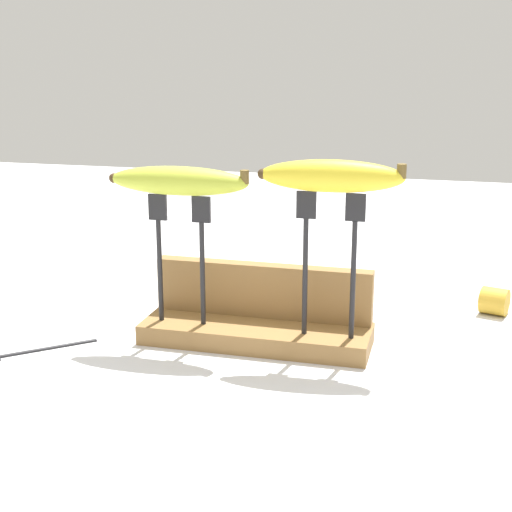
% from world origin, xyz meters
% --- Properties ---
extents(ground_plane, '(3.00, 3.00, 0.00)m').
position_xyz_m(ground_plane, '(0.00, 0.00, 0.00)').
color(ground_plane, silver).
extents(wooden_board, '(0.32, 0.10, 0.03)m').
position_xyz_m(wooden_board, '(0.00, 0.00, 0.01)').
color(wooden_board, olive).
rests_on(wooden_board, ground).
extents(board_backstop, '(0.32, 0.02, 0.08)m').
position_xyz_m(board_backstop, '(0.00, 0.04, 0.07)').
color(board_backstop, olive).
rests_on(board_backstop, wooden_board).
extents(fork_stand_left, '(0.09, 0.01, 0.18)m').
position_xyz_m(fork_stand_left, '(-0.10, -0.02, 0.14)').
color(fork_stand_left, black).
rests_on(fork_stand_left, wooden_board).
extents(fork_stand_right, '(0.09, 0.01, 0.20)m').
position_xyz_m(fork_stand_right, '(0.10, -0.02, 0.14)').
color(fork_stand_right, black).
rests_on(fork_stand_right, wooden_board).
extents(banana_raised_left, '(0.20, 0.05, 0.04)m').
position_xyz_m(banana_raised_left, '(-0.10, -0.02, 0.23)').
color(banana_raised_left, '#B2C138').
rests_on(banana_raised_left, fork_stand_left).
extents(banana_raised_right, '(0.19, 0.05, 0.04)m').
position_xyz_m(banana_raised_right, '(0.10, -0.02, 0.25)').
color(banana_raised_right, yellow).
rests_on(banana_raised_right, fork_stand_right).
extents(fork_fallen_near, '(0.14, 0.13, 0.01)m').
position_xyz_m(fork_fallen_near, '(-0.30, -0.12, 0.00)').
color(fork_fallen_near, black).
rests_on(fork_fallen_near, ground).
extents(banana_chunk_near, '(0.05, 0.05, 0.04)m').
position_xyz_m(banana_chunk_near, '(0.33, 0.21, 0.02)').
color(banana_chunk_near, gold).
rests_on(banana_chunk_near, ground).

